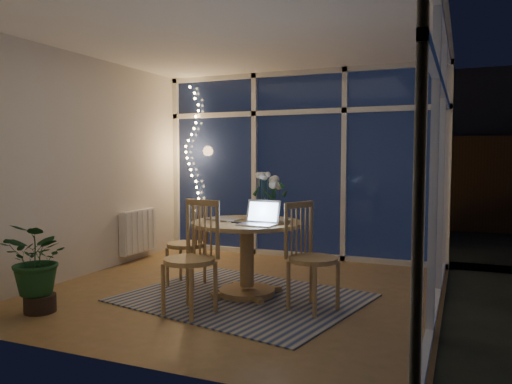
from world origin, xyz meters
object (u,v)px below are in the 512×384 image
chair_left (186,242)px  chair_right (313,257)px  laptop (257,212)px  dining_table (247,259)px  potted_plant (39,271)px  chair_front (189,257)px  flower_vase (269,209)px

chair_left → chair_right: chair_right is taller
chair_right → laptop: laptop is taller
dining_table → potted_plant: bearing=-141.3°
dining_table → laptop: laptop is taller
dining_table → chair_front: bearing=-106.5°
dining_table → flower_vase: 0.56m
chair_right → laptop: size_ratio=2.89×
chair_left → chair_right: bearing=74.4°
flower_vase → potted_plant: 2.26m
chair_front → potted_plant: bearing=-149.4°
laptop → dining_table: bearing=137.3°
dining_table → chair_front: (-0.22, -0.76, 0.14)m
chair_left → laptop: 1.13m
chair_right → laptop: (-0.55, -0.00, 0.38)m
dining_table → chair_right: (0.76, -0.22, 0.12)m
chair_left → chair_front: (0.55, -0.88, 0.04)m
chair_front → potted_plant: chair_front is taller
laptop → flower_vase: (-0.07, 0.47, -0.02)m
chair_front → potted_plant: 1.38m
chair_left → chair_front: chair_front is taller
flower_vase → potted_plant: bearing=-138.6°
dining_table → laptop: (0.21, -0.23, 0.51)m
dining_table → laptop: size_ratio=3.21×
dining_table → chair_left: 0.79m
chair_front → flower_vase: chair_front is taller
chair_front → laptop: 0.78m
chair_left → potted_plant: bearing=-31.9°
chair_front → chair_right: bearing=39.7°
dining_table → laptop: bearing=-47.1°
chair_left → chair_right: (1.54, -0.34, 0.03)m
dining_table → flower_vase: size_ratio=5.31×
laptop → chair_left: bearing=165.1°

